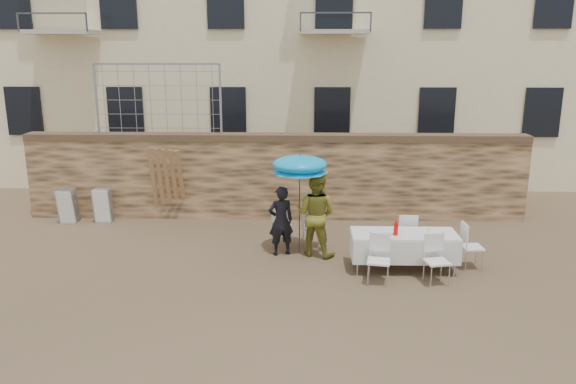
{
  "coord_description": "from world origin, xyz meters",
  "views": [
    {
      "loc": [
        0.71,
        -9.39,
        4.33
      ],
      "look_at": [
        0.4,
        2.2,
        1.4
      ],
      "focal_mm": 35.0,
      "sensor_mm": 36.0,
      "label": 1
    }
  ],
  "objects_px": {
    "banquet_table": "(404,235)",
    "table_chair_front_left": "(379,260)",
    "woman_dress": "(316,214)",
    "table_chair_front_right": "(437,260)",
    "soda_bottle": "(396,229)",
    "chair_stack_left": "(70,204)",
    "couple_chair_right": "(313,226)",
    "table_chair_back": "(407,234)",
    "table_chair_side": "(472,246)",
    "umbrella": "(300,167)",
    "man_suit": "(281,221)",
    "chair_stack_right": "(105,204)",
    "couple_chair_left": "(282,226)"
  },
  "relations": [
    {
      "from": "woman_dress",
      "to": "table_chair_front_right",
      "type": "relative_size",
      "value": 1.92
    },
    {
      "from": "table_chair_front_right",
      "to": "soda_bottle",
      "type": "bearing_deg",
      "value": 127.36
    },
    {
      "from": "table_chair_back",
      "to": "table_chair_side",
      "type": "relative_size",
      "value": 1.0
    },
    {
      "from": "woman_dress",
      "to": "soda_bottle",
      "type": "height_order",
      "value": "woman_dress"
    },
    {
      "from": "soda_bottle",
      "to": "table_chair_front_left",
      "type": "distance_m",
      "value": 0.84
    },
    {
      "from": "soda_bottle",
      "to": "chair_stack_right",
      "type": "xyz_separation_m",
      "value": [
        -7.0,
        3.29,
        -0.45
      ]
    },
    {
      "from": "table_chair_side",
      "to": "chair_stack_left",
      "type": "xyz_separation_m",
      "value": [
        -9.5,
        3.04,
        -0.02
      ]
    },
    {
      "from": "man_suit",
      "to": "couple_chair_right",
      "type": "bearing_deg",
      "value": -161.06
    },
    {
      "from": "man_suit",
      "to": "soda_bottle",
      "type": "bearing_deg",
      "value": 138.67
    },
    {
      "from": "table_chair_back",
      "to": "chair_stack_left",
      "type": "relative_size",
      "value": 1.04
    },
    {
      "from": "woman_dress",
      "to": "banquet_table",
      "type": "relative_size",
      "value": 0.88
    },
    {
      "from": "banquet_table",
      "to": "table_chair_front_left",
      "type": "relative_size",
      "value": 2.19
    },
    {
      "from": "man_suit",
      "to": "table_chair_back",
      "type": "bearing_deg",
      "value": 160.98
    },
    {
      "from": "man_suit",
      "to": "umbrella",
      "type": "bearing_deg",
      "value": 174.82
    },
    {
      "from": "man_suit",
      "to": "chair_stack_right",
      "type": "relative_size",
      "value": 1.66
    },
    {
      "from": "soda_bottle",
      "to": "couple_chair_right",
      "type": "bearing_deg",
      "value": 137.29
    },
    {
      "from": "couple_chair_left",
      "to": "table_chair_front_left",
      "type": "distance_m",
      "value": 2.84
    },
    {
      "from": "woman_dress",
      "to": "banquet_table",
      "type": "xyz_separation_m",
      "value": [
        1.77,
        -0.79,
        -0.19
      ]
    },
    {
      "from": "table_chair_side",
      "to": "table_chair_front_right",
      "type": "bearing_deg",
      "value": 129.49
    },
    {
      "from": "chair_stack_right",
      "to": "couple_chair_left",
      "type": "bearing_deg",
      "value": -21.04
    },
    {
      "from": "chair_stack_left",
      "to": "chair_stack_right",
      "type": "xyz_separation_m",
      "value": [
        0.9,
        0.0,
        0.0
      ]
    },
    {
      "from": "soda_bottle",
      "to": "chair_stack_left",
      "type": "height_order",
      "value": "soda_bottle"
    },
    {
      "from": "table_chair_back",
      "to": "table_chair_side",
      "type": "bearing_deg",
      "value": 151.45
    },
    {
      "from": "couple_chair_right",
      "to": "soda_bottle",
      "type": "relative_size",
      "value": 3.69
    },
    {
      "from": "woman_dress",
      "to": "table_chair_back",
      "type": "xyz_separation_m",
      "value": [
        1.97,
        0.01,
        -0.44
      ]
    },
    {
      "from": "couple_chair_right",
      "to": "soda_bottle",
      "type": "distance_m",
      "value": 2.24
    },
    {
      "from": "table_chair_front_right",
      "to": "chair_stack_right",
      "type": "distance_m",
      "value": 8.62
    },
    {
      "from": "couple_chair_right",
      "to": "table_chair_front_right",
      "type": "relative_size",
      "value": 1.0
    },
    {
      "from": "umbrella",
      "to": "table_chair_front_left",
      "type": "relative_size",
      "value": 2.12
    },
    {
      "from": "soda_bottle",
      "to": "table_chair_back",
      "type": "xyz_separation_m",
      "value": [
        0.4,
        0.95,
        -0.43
      ]
    },
    {
      "from": "man_suit",
      "to": "chair_stack_right",
      "type": "distance_m",
      "value": 5.25
    },
    {
      "from": "couple_chair_right",
      "to": "table_chair_back",
      "type": "xyz_separation_m",
      "value": [
        2.02,
        -0.54,
        0.0
      ]
    },
    {
      "from": "woman_dress",
      "to": "chair_stack_right",
      "type": "distance_m",
      "value": 5.94
    },
    {
      "from": "table_chair_front_left",
      "to": "table_chair_front_right",
      "type": "xyz_separation_m",
      "value": [
        1.1,
        0.0,
        0.0
      ]
    },
    {
      "from": "banquet_table",
      "to": "chair_stack_left",
      "type": "relative_size",
      "value": 2.28
    },
    {
      "from": "man_suit",
      "to": "soda_bottle",
      "type": "relative_size",
      "value": 5.88
    },
    {
      "from": "woman_dress",
      "to": "couple_chair_right",
      "type": "xyz_separation_m",
      "value": [
        -0.05,
        0.55,
        -0.44
      ]
    },
    {
      "from": "table_chair_back",
      "to": "chair_stack_left",
      "type": "bearing_deg",
      "value": -14.05
    },
    {
      "from": "umbrella",
      "to": "couple_chair_right",
      "type": "distance_m",
      "value": 1.54
    },
    {
      "from": "umbrella",
      "to": "couple_chair_left",
      "type": "height_order",
      "value": "umbrella"
    },
    {
      "from": "man_suit",
      "to": "table_chair_back",
      "type": "distance_m",
      "value": 2.73
    },
    {
      "from": "soda_bottle",
      "to": "table_chair_front_right",
      "type": "relative_size",
      "value": 0.27
    },
    {
      "from": "couple_chair_right",
      "to": "table_chair_back",
      "type": "distance_m",
      "value": 2.09
    },
    {
      "from": "couple_chair_right",
      "to": "table_chair_back",
      "type": "height_order",
      "value": "same"
    },
    {
      "from": "table_chair_back",
      "to": "chair_stack_right",
      "type": "relative_size",
      "value": 1.04
    },
    {
      "from": "table_chair_side",
      "to": "chair_stack_right",
      "type": "bearing_deg",
      "value": 66.64
    },
    {
      "from": "man_suit",
      "to": "umbrella",
      "type": "relative_size",
      "value": 0.75
    },
    {
      "from": "table_chair_back",
      "to": "table_chair_side",
      "type": "xyz_separation_m",
      "value": [
        1.2,
        -0.7,
        0.0
      ]
    },
    {
      "from": "chair_stack_left",
      "to": "chair_stack_right",
      "type": "distance_m",
      "value": 0.9
    },
    {
      "from": "soda_bottle",
      "to": "table_chair_side",
      "type": "bearing_deg",
      "value": 8.88
    }
  ]
}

